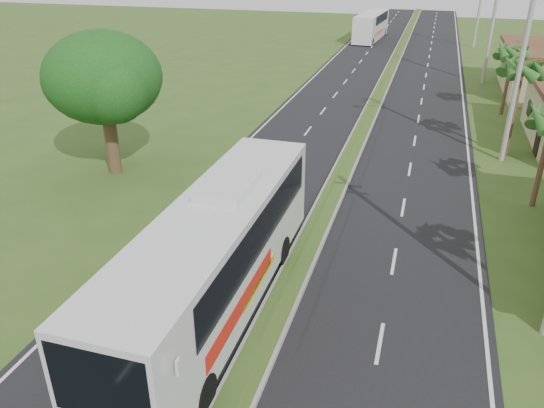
# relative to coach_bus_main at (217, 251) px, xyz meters

# --- Properties ---
(ground) EXTENTS (180.00, 180.00, 0.00)m
(ground) POSITION_rel_coach_bus_main_xyz_m (1.95, -0.20, -2.33)
(ground) COLOR #35511D
(ground) RESTS_ON ground
(road_asphalt) EXTENTS (14.00, 160.00, 0.02)m
(road_asphalt) POSITION_rel_coach_bus_main_xyz_m (1.95, 19.80, -2.32)
(road_asphalt) COLOR black
(road_asphalt) RESTS_ON ground
(median_strip) EXTENTS (1.20, 160.00, 0.18)m
(median_strip) POSITION_rel_coach_bus_main_xyz_m (1.95, 19.80, -2.22)
(median_strip) COLOR gray
(median_strip) RESTS_ON ground
(lane_edge_left) EXTENTS (0.12, 160.00, 0.01)m
(lane_edge_left) POSITION_rel_coach_bus_main_xyz_m (-4.75, 19.80, -2.33)
(lane_edge_left) COLOR silver
(lane_edge_left) RESTS_ON ground
(lane_edge_right) EXTENTS (0.12, 160.00, 0.01)m
(lane_edge_right) POSITION_rel_coach_bus_main_xyz_m (8.65, 19.80, -2.33)
(lane_edge_right) COLOR silver
(lane_edge_right) RESTS_ON ground
(palm_verge_c) EXTENTS (2.40, 2.40, 5.85)m
(palm_verge_c) POSITION_rel_coach_bus_main_xyz_m (10.75, 18.80, 2.80)
(palm_verge_c) COLOR #473321
(palm_verge_c) RESTS_ON ground
(palm_verge_d) EXTENTS (2.40, 2.40, 5.25)m
(palm_verge_d) POSITION_rel_coach_bus_main_xyz_m (11.25, 27.80, 2.22)
(palm_verge_d) COLOR #473321
(palm_verge_d) RESTS_ON ground
(shade_tree) EXTENTS (6.30, 6.00, 7.54)m
(shade_tree) POSITION_rel_coach_bus_main_xyz_m (-10.16, 9.81, 2.70)
(shade_tree) COLOR #473321
(shade_tree) RESTS_ON ground
(utility_pole_b) EXTENTS (3.20, 0.28, 12.00)m
(utility_pole_b) POSITION_rel_coach_bus_main_xyz_m (10.43, 17.80, 3.93)
(utility_pole_b) COLOR gray
(utility_pole_b) RESTS_ON ground
(utility_pole_c) EXTENTS (1.60, 0.28, 11.00)m
(utility_pole_c) POSITION_rel_coach_bus_main_xyz_m (10.45, 37.80, 3.35)
(utility_pole_c) COLOR gray
(utility_pole_c) RESTS_ON ground
(utility_pole_d) EXTENTS (1.60, 0.28, 10.50)m
(utility_pole_d) POSITION_rel_coach_bus_main_xyz_m (10.45, 57.80, 3.09)
(utility_pole_d) COLOR gray
(utility_pole_d) RESTS_ON ground
(coach_bus_main) EXTENTS (2.83, 13.10, 4.23)m
(coach_bus_main) POSITION_rel_coach_bus_main_xyz_m (0.00, 0.00, 0.00)
(coach_bus_main) COLOR silver
(coach_bus_main) RESTS_ON ground
(coach_bus_far) EXTENTS (3.28, 11.76, 3.39)m
(coach_bus_far) POSITION_rel_coach_bus_main_xyz_m (-2.48, 60.15, -0.41)
(coach_bus_far) COLOR white
(coach_bus_far) RESTS_ON ground
(motorcyclist) EXTENTS (1.83, 1.15, 2.20)m
(motorcyclist) POSITION_rel_coach_bus_main_xyz_m (-0.05, 8.59, -1.55)
(motorcyclist) COLOR black
(motorcyclist) RESTS_ON ground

